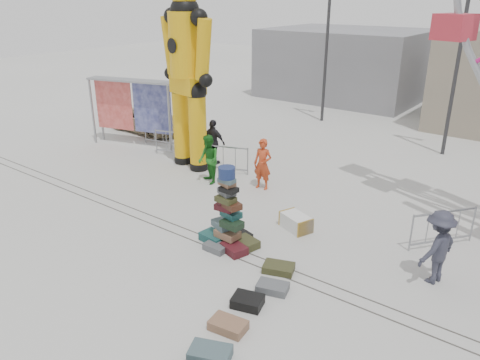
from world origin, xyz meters
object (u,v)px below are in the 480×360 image
Objects in this scene: steamer_trunk at (296,222)px; parked_suv at (149,120)px; barricade_dummy_c at (223,159)px; barricade_dummy_b at (177,144)px; barricade_wheel_front at (443,228)px; suitcase_tower at (228,224)px; banner_scaffold at (132,97)px; pedestrian_green at (209,160)px; crash_test_dummy at (187,71)px; pedestrian_red at (263,164)px; lamp_post_left at (329,37)px; pedestrian_grey at (438,247)px; barricade_dummy_a at (163,134)px; pedestrian_black at (213,142)px; lamp_post_right at (462,49)px.

steamer_trunk is 0.22× the size of parked_suv.
barricade_dummy_c is at bearing 174.68° from steamer_trunk.
barricade_dummy_b is 0.46× the size of parked_suv.
barricade_dummy_c and barricade_wheel_front have the same top height.
suitcase_tower is 1.17× the size of barricade_dummy_b.
pedestrian_green is (5.72, -1.45, -1.37)m from banner_scaffold.
banner_scaffold reaches higher than parked_suv.
crash_test_dummy is 4.69m from pedestrian_red.
lamp_post_left is 10.98m from pedestrian_red.
barricade_dummy_b is 12.12m from pedestrian_grey.
suitcase_tower is 4.71m from pedestrian_green.
barricade_dummy_b is (-1.37, 0.60, -3.29)m from crash_test_dummy.
barricade_dummy_a is 13.06m from barricade_wheel_front.
pedestrian_green is at bearing -30.80° from banner_scaffold.
parked_suv is at bearing 115.13° from barricade_wheel_front.
barricade_dummy_b reaches higher than steamer_trunk.
pedestrian_black reaches higher than pedestrian_green.
pedestrian_red reaches higher than pedestrian_green.
banner_scaffold reaches higher than suitcase_tower.
crash_test_dummy reaches higher than pedestrian_grey.
pedestrian_green is at bearing -124.89° from lamp_post_right.
pedestrian_black is at bearing -104.67° from parked_suv.
pedestrian_red is (2.17, -0.43, 0.38)m from barricade_dummy_c.
barricade_dummy_c is at bearing 132.88° from pedestrian_green.
pedestrian_green is (4.69, -2.21, 0.36)m from barricade_dummy_a.
banner_scaffold is at bearing -117.40° from lamp_post_left.
pedestrian_grey is (13.26, -3.78, 0.39)m from barricade_dummy_a.
pedestrian_grey is (6.67, -2.32, 0.02)m from pedestrian_red.
pedestrian_grey is (0.34, -1.89, 0.39)m from barricade_wheel_front.
pedestrian_green is at bearing -166.76° from pedestrian_red.
barricade_dummy_b is at bearing 120.70° from barricade_wheel_front.
lamp_post_right is 10.76m from pedestrian_black.
barricade_wheel_front is 15.51m from parked_suv.
pedestrian_black is (-5.68, 2.94, 0.71)m from steamer_trunk.
parked_suv is at bearing 156.93° from suitcase_tower.
banner_scaffold reaches higher than pedestrian_green.
parked_suv is at bearing -157.93° from lamp_post_right.
barricade_dummy_c is at bearing -130.12° from lamp_post_right.
crash_test_dummy is at bearing -95.11° from lamp_post_left.
pedestrian_black reaches higher than barricade_dummy_a.
crash_test_dummy reaches higher than banner_scaffold.
lamp_post_right is at bearing 102.52° from steamer_trunk.
barricade_dummy_a is at bearing -13.36° from pedestrian_black.
pedestrian_green reaches higher than barricade_wheel_front.
parked_suv is (-11.44, 4.70, 0.37)m from steamer_trunk.
pedestrian_black is at bearing 174.37° from steamer_trunk.
banner_scaffold is 14.10m from barricade_wheel_front.
banner_scaffold is at bearing 163.80° from barricade_dummy_b.
crash_test_dummy is at bearing -24.02° from banner_scaffold.
lamp_post_left is 8.27× the size of steamer_trunk.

